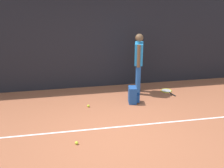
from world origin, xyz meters
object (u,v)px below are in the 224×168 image
Objects in this scene: tennis_racket at (167,91)px; tennis_ball_near_player at (77,143)px; tennis_player at (139,60)px; backpack at (133,95)px; tennis_ball_by_fence at (88,106)px.

tennis_racket is 9.65× the size of tennis_ball_near_player.
tennis_racket is at bearing 101.50° from tennis_player.
tennis_player is 1.07m from backpack.
tennis_racket is 3.72m from tennis_ball_near_player.
tennis_player is 25.76× the size of tennis_ball_near_player.
tennis_ball_by_fence is (-1.51, -0.73, -0.93)m from tennis_player.
tennis_player is at bearing 25.81° from tennis_ball_by_fence.
tennis_racket is 1.45× the size of backpack.
backpack is at bearing 2.58° from tennis_ball_by_fence.
tennis_ball_by_fence is (0.46, 1.76, 0.00)m from tennis_ball_near_player.
tennis_ball_near_player is (-1.65, -1.81, -0.18)m from backpack.
backpack is at bearing 103.58° from tennis_racket.
backpack is 1.21m from tennis_ball_by_fence.
backpack reaches higher than tennis_racket.
backpack is 6.67× the size of tennis_ball_near_player.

